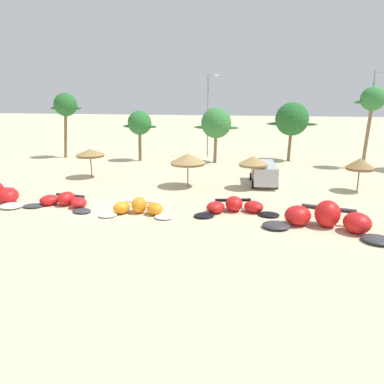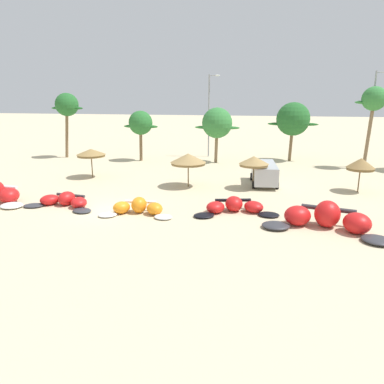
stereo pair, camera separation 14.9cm
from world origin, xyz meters
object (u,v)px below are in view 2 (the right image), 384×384
kite_right_of_center (326,219)px  beach_umbrella_middle (188,159)px  kite_left (64,201)px  kite_left_of_center (138,208)px  palm_left (141,123)px  lamppost_west (210,112)px  beach_umbrella_near_palms (254,161)px  kite_center (235,207)px  palm_left_of_gap (217,123)px  beach_umbrella_near_van (91,153)px  palm_center_right (374,101)px  parked_van (264,172)px  palm_center_left (293,119)px  beach_umbrella_outermost (361,164)px  lamppost_west_center (372,115)px  palm_leftmost (67,106)px

kite_right_of_center → beach_umbrella_middle: beach_umbrella_middle is taller
kite_left → kite_left_of_center: (5.74, -0.60, 0.03)m
palm_left → lamppost_west: size_ratio=0.58×
beach_umbrella_near_palms → palm_left: (-13.91, 11.38, 2.11)m
beach_umbrella_middle → beach_umbrella_near_palms: beach_umbrella_middle is taller
kite_right_of_center → lamppost_west: 27.91m
kite_center → kite_right_of_center: kite_right_of_center is taller
kite_right_of_center → palm_left_of_gap: palm_left_of_gap is taller
beach_umbrella_near_van → palm_left_of_gap: 15.13m
beach_umbrella_near_van → palm_center_right: size_ratio=0.32×
kite_left → parked_van: 16.90m
palm_center_left → beach_umbrella_outermost: bearing=-71.8°
kite_right_of_center → beach_umbrella_near_palms: 10.20m
lamppost_west_center → palm_left: bearing=-177.3°
kite_left_of_center → lamppost_west_center: lamppost_west_center is taller
kite_center → beach_umbrella_near_palms: beach_umbrella_near_palms is taller
beach_umbrella_near_van → palm_left: bearing=81.9°
beach_umbrella_near_palms → palm_center_left: bearing=75.7°
beach_umbrella_near_palms → palm_left_of_gap: bearing=111.9°
beach_umbrella_near_van → lamppost_west_center: (27.19, 11.28, 3.22)m
kite_left_of_center → beach_umbrella_near_palms: 11.25m
kite_left → beach_umbrella_middle: 10.69m
kite_left → palm_center_left: 28.63m
beach_umbrella_outermost → lamppost_west_center: size_ratio=0.27×
palm_leftmost → kite_left: bearing=-61.4°
kite_left → beach_umbrella_near_palms: (12.88, 7.88, 1.98)m
beach_umbrella_middle → palm_left: size_ratio=0.51×
palm_left → palm_center_right: 25.64m
beach_umbrella_middle → palm_center_right: bearing=35.2°
kite_left → palm_left_of_gap: size_ratio=0.88×
kite_left → palm_center_left: palm_center_left is taller
kite_left_of_center → beach_umbrella_near_van: beach_umbrella_near_van is taller
parked_van → palm_center_left: bearing=77.2°
kite_center → parked_van: size_ratio=1.08×
lamppost_west_center → palm_left_of_gap: bearing=-177.8°
beach_umbrella_outermost → kite_center: bearing=-141.1°
kite_left_of_center → palm_center_right: size_ratio=0.60×
kite_left_of_center → palm_center_right: (18.73, 20.14, 6.73)m
palm_center_left → lamppost_west: (-10.21, 1.29, 0.66)m
palm_center_left → kite_left: bearing=-126.2°
beach_umbrella_outermost → palm_left_of_gap: bearing=139.7°
palm_left_of_gap → lamppost_west: lamppost_west is taller
lamppost_west → palm_left_of_gap: bearing=-69.6°
kite_center → lamppost_west: (-5.51, 23.07, 5.22)m
beach_umbrella_middle → lamppost_west_center: lamppost_west_center is taller
palm_center_right → lamppost_west: size_ratio=0.84×
lamppost_west → lamppost_west_center: bearing=-11.2°
kite_right_of_center → beach_umbrella_near_van: beach_umbrella_near_van is taller
palm_left → beach_umbrella_middle: bearing=-54.5°
lamppost_west_center → palm_center_right: bearing=-105.0°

